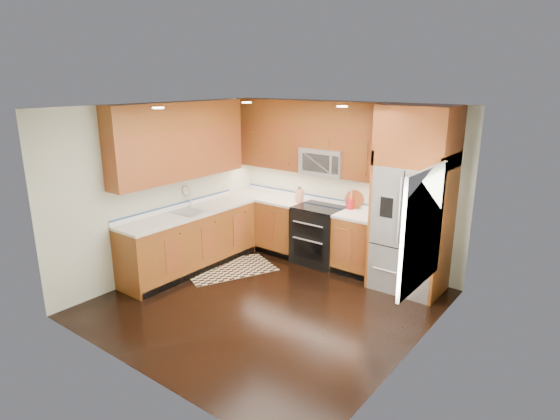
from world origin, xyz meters
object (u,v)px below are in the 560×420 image
Objects in this scene: rug at (230,269)px; utensil_crock at (350,202)px; range at (319,235)px; knife_block at (300,196)px; refrigerator at (413,201)px.

utensil_crock is at bearing 68.26° from rug.
range is 3.58× the size of knife_block.
rug is (-0.95, -1.12, -0.46)m from range.
knife_block is (-1.99, 0.11, -0.26)m from refrigerator.
range is 0.76m from utensil_crock.
range is 0.69× the size of rug.
range is at bearing -155.31° from utensil_crock.
utensil_crock is at bearing 24.69° from range.
knife_block is (-0.44, 0.07, 0.58)m from range.
refrigerator is (1.55, -0.04, 0.83)m from range.
refrigerator reaches higher than utensil_crock.
rug is 2.18m from utensil_crock.
range is 0.36× the size of refrigerator.
knife_block reaches higher than rug.
range is at bearing 178.60° from refrigerator.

